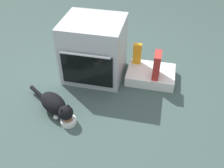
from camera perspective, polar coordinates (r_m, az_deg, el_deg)
The scene contains 7 objects.
ground at distance 2.64m, azimuth -6.28°, elevation -2.77°, with size 8.00×8.00×0.00m, color #384C47.
oven at distance 2.75m, azimuth -4.07°, elevation 7.86°, with size 0.63×0.61×0.66m.
pantry_cabinet at distance 2.85m, azimuth 8.73°, elevation 2.07°, with size 0.52×0.39×0.11m, color white.
food_bowl at distance 2.37m, azimuth -9.84°, elevation -8.19°, with size 0.15×0.15×0.08m.
cat at distance 2.44m, azimuth -12.70°, elevation -4.60°, with size 0.59×0.41×0.20m.
juice_carton at distance 2.86m, azimuth 5.72°, elevation 6.83°, with size 0.09×0.06×0.24m, color orange.
cereal_box at distance 2.66m, azimuth 10.11°, elevation 4.20°, with size 0.07×0.18×0.28m, color #B72D28.
Camera 1 is at (0.70, -1.83, 1.76)m, focal length 40.41 mm.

